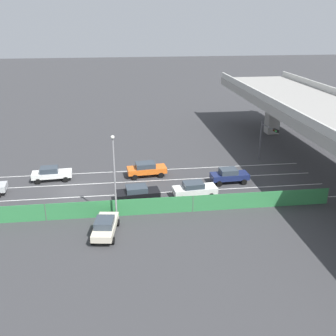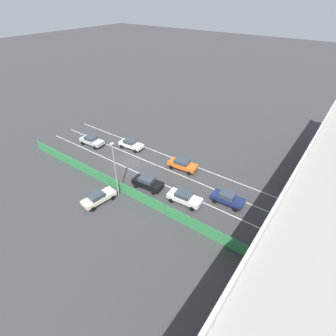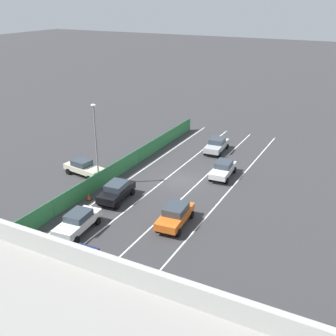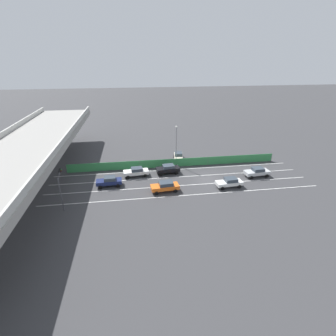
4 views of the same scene
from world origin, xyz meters
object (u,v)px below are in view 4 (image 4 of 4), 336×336
Objects in this scene: car_sedan_navy at (109,181)px; traffic_light at (60,184)px; car_sedan_white at (230,182)px; traffic_cone at (160,167)px; car_sedan_black at (168,169)px; car_sedan_silver at (257,172)px; car_hatchback_white at (136,172)px; parked_sedan_cream at (178,156)px; car_taxi_orange at (165,186)px; street_lamp at (176,142)px.

traffic_light is (-5.49, 6.22, 2.83)m from car_sedan_navy.
car_sedan_white is 14.17m from traffic_cone.
car_sedan_black is at bearing -61.71° from traffic_light.
car_hatchback_white is (3.26, 22.14, -0.01)m from car_sedan_silver.
car_sedan_black reaches higher than car_hatchback_white.
car_sedan_silver is 18.33m from traffic_cone.
parked_sedan_cream is at bearing -54.42° from car_sedan_navy.
car_taxi_orange is 9.76m from car_sedan_navy.
car_sedan_black is at bearing 149.07° from street_lamp.
car_taxi_orange is 0.58× the size of street_lamp.
car_sedan_black is 5.80m from street_lamp.
car_hatchback_white reaches higher than traffic_cone.
car_sedan_black is at bearing 54.28° from car_sedan_white.
car_hatchback_white is (-0.35, 5.99, -0.03)m from car_sedan_black.
traffic_light is at bearing 94.75° from car_sedan_white.
car_sedan_black is 11.79m from car_sedan_white.
car_hatchback_white is 0.90× the size of traffic_light.
parked_sedan_cream is (9.89, -13.83, -0.04)m from car_sedan_navy.
street_lamp is at bearing -63.94° from car_hatchback_white.
car_sedan_black reaches higher than traffic_cone.
car_sedan_black reaches higher than car_sedan_white.
parked_sedan_cream is 25.43m from traffic_light.
street_lamp is at bearing 35.07° from car_sedan_white.
street_lamp reaches higher than car_sedan_white.
car_sedan_navy is 0.92× the size of car_sedan_silver.
car_sedan_black reaches higher than car_sedan_silver.
car_sedan_navy is 5.68m from car_hatchback_white.
street_lamp is at bearing 62.53° from car_sedan_silver.
car_hatchback_white is at bearing 126.00° from parked_sedan_cream.
car_sedan_silver is 1.00× the size of car_hatchback_white.
street_lamp is 12.28× the size of traffic_cone.
traffic_light is (-9.08, 16.87, 2.81)m from car_sedan_black.
parked_sedan_cream reaches higher than car_sedan_white.
car_taxi_orange is at bearing 89.54° from car_sedan_white.
car_taxi_orange is 1.09× the size of car_sedan_navy.
car_sedan_white is 13.47m from street_lamp.
traffic_cone is at bearing -1.56° from car_taxi_orange.
car_sedan_silver is 0.57× the size of street_lamp.
car_sedan_white is 0.98× the size of car_hatchback_white.
car_sedan_silver is at bearing -79.75° from car_taxi_orange.
car_sedan_silver is 16.23m from street_lamp.
car_sedan_silver reaches higher than parked_sedan_cream.
car_taxi_orange is at bearing -81.58° from traffic_light.
car_sedan_white is 0.56× the size of street_lamp.
traffic_cone is (2.31, 1.19, -0.63)m from car_sedan_black.
car_hatchback_white is at bearing 35.24° from car_taxi_orange.
parked_sedan_cream is 7.07× the size of traffic_cone.
street_lamp is 5.84m from traffic_cone.
car_sedan_white is at bearing -144.93° from street_lamp.
parked_sedan_cream is (13.19, 6.40, -0.01)m from car_sedan_white.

